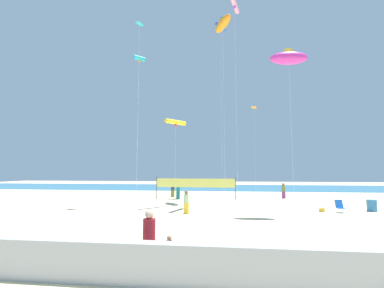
% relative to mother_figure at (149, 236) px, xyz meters
% --- Properties ---
extents(ground_plane, '(120.00, 120.00, 0.00)m').
position_rel_mother_figure_xyz_m(ground_plane, '(0.74, 7.91, -0.93)').
color(ground_plane, beige).
extents(ocean_band, '(120.00, 20.00, 0.01)m').
position_rel_mother_figure_xyz_m(ocean_band, '(0.74, 41.07, -0.92)').
color(ocean_band, teal).
rests_on(ocean_band, ground).
extents(boardwalk_ledge, '(28.00, 0.44, 1.08)m').
position_rel_mother_figure_xyz_m(boardwalk_ledge, '(0.74, -1.33, -0.39)').
color(boardwalk_ledge, '#A8A8AD').
rests_on(boardwalk_ledge, ground).
extents(mother_figure, '(0.40, 0.40, 1.74)m').
position_rel_mother_figure_xyz_m(mother_figure, '(0.00, 0.00, 0.00)').
color(mother_figure, navy).
rests_on(mother_figure, ground).
extents(toddler_figure, '(0.21, 0.21, 0.93)m').
position_rel_mother_figure_xyz_m(toddler_figure, '(0.64, 0.08, -0.43)').
color(toddler_figure, white).
rests_on(toddler_figure, ground).
extents(beachgoer_charcoal_shirt, '(0.40, 0.40, 1.73)m').
position_rel_mother_figure_xyz_m(beachgoer_charcoal_shirt, '(-3.62, 21.97, -0.00)').
color(beachgoer_charcoal_shirt, olive).
rests_on(beachgoer_charcoal_shirt, ground).
extents(beachgoer_sage_shirt, '(0.37, 0.37, 1.61)m').
position_rel_mother_figure_xyz_m(beachgoer_sage_shirt, '(-0.32, 10.25, -0.07)').
color(beachgoer_sage_shirt, gold).
rests_on(beachgoer_sage_shirt, ground).
extents(beachgoer_teal_shirt, '(0.39, 0.39, 1.72)m').
position_rel_mother_figure_xyz_m(beachgoer_teal_shirt, '(-2.57, 19.60, -0.01)').
color(beachgoer_teal_shirt, '#19727A').
rests_on(beachgoer_teal_shirt, ground).
extents(beachgoer_olive_shirt, '(0.38, 0.38, 1.65)m').
position_rel_mother_figure_xyz_m(beachgoer_olive_shirt, '(8.69, 21.87, -0.05)').
color(beachgoer_olive_shirt, '#7A3872').
rests_on(beachgoer_olive_shirt, ground).
extents(folding_beach_chair, '(0.52, 0.65, 0.89)m').
position_rel_mother_figure_xyz_m(folding_beach_chair, '(10.53, 12.15, -0.46)').
color(folding_beach_chair, '#1959B2').
rests_on(folding_beach_chair, ground).
extents(trash_barrel, '(0.67, 0.67, 0.84)m').
position_rel_mother_figure_xyz_m(trash_barrel, '(13.12, 13.04, -0.51)').
color(trash_barrel, teal).
rests_on(trash_barrel, ground).
extents(volleyball_net, '(8.39, 0.70, 2.40)m').
position_rel_mother_figure_xyz_m(volleyball_net, '(-0.74, 19.22, 0.71)').
color(volleyball_net, '#4C4C51').
rests_on(volleyball_net, ground).
extents(beach_handbag, '(0.34, 0.17, 0.27)m').
position_rel_mother_figure_xyz_m(beach_handbag, '(9.35, 12.31, -0.79)').
color(beach_handbag, gold).
rests_on(beach_handbag, ground).
extents(kite_pink_tube, '(1.06, 2.59, 18.17)m').
position_rel_mother_figure_xyz_m(kite_pink_tube, '(3.43, 14.39, 16.97)').
color(kite_pink_tube, silver).
rests_on(kite_pink_tube, ground).
extents(kite_orange_diamond, '(0.93, 0.93, 11.00)m').
position_rel_mother_figure_xyz_m(kite_orange_diamond, '(6.04, 24.37, 9.80)').
color(kite_orange_diamond, silver).
rests_on(kite_orange_diamond, ground).
extents(kite_cyan_diamond, '(0.65, 0.64, 16.58)m').
position_rel_mother_figure_xyz_m(kite_cyan_diamond, '(-5.13, 13.76, 15.17)').
color(kite_cyan_diamond, silver).
rests_on(kite_cyan_diamond, ground).
extents(kite_yellow_tube, '(1.64, 1.80, 7.31)m').
position_rel_mother_figure_xyz_m(kite_yellow_tube, '(-1.76, 13.61, 6.18)').
color(kite_yellow_tube, silver).
rests_on(kite_yellow_tube, ground).
extents(kite_blue_tube, '(1.29, 1.78, 20.90)m').
position_rel_mother_figure_xyz_m(kite_blue_tube, '(2.05, 22.82, 19.65)').
color(kite_blue_tube, silver).
rests_on(kite_blue_tube, ground).
extents(kite_magenta_inflatable, '(2.65, 0.96, 11.67)m').
position_rel_mother_figure_xyz_m(kite_magenta_inflatable, '(6.99, 10.47, 10.03)').
color(kite_magenta_inflatable, silver).
rests_on(kite_magenta_inflatable, ground).
extents(kite_cyan_tube, '(1.60, 1.57, 19.31)m').
position_rel_mother_figure_xyz_m(kite_cyan_tube, '(-9.56, 26.73, 18.00)').
color(kite_cyan_tube, silver).
rests_on(kite_cyan_tube, ground).
extents(kite_orange_inflatable, '(2.33, 2.95, 19.16)m').
position_rel_mother_figure_xyz_m(kite_orange_inflatable, '(2.36, 18.28, 17.47)').
color(kite_orange_inflatable, silver).
rests_on(kite_orange_inflatable, ground).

